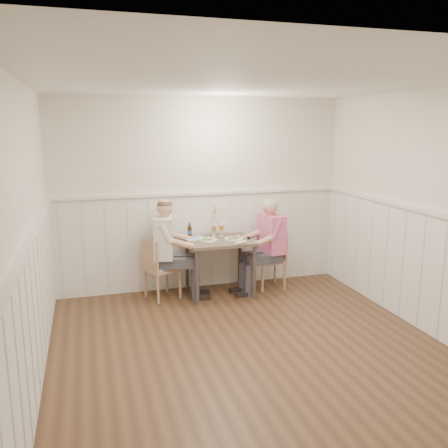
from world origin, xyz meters
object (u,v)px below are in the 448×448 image
object	(u,v)px
man_in_pink	(269,252)
grass_vase	(213,222)
chair_right	(273,256)
diner_cream	(167,257)
beer_bottle	(190,231)
dining_table	(220,247)
chair_left	(159,266)

from	to	relation	value
man_in_pink	grass_vase	bearing A→B (deg)	156.78
chair_right	grass_vase	world-z (taller)	grass_vase
man_in_pink	diner_cream	xyz separation A→B (m)	(-1.38, 0.08, 0.02)
man_in_pink	beer_bottle	world-z (taller)	man_in_pink
dining_table	man_in_pink	xyz separation A→B (m)	(0.68, -0.04, -0.10)
beer_bottle	grass_vase	world-z (taller)	grass_vase
man_in_pink	beer_bottle	xyz separation A→B (m)	(-1.04, 0.25, 0.30)
chair_left	beer_bottle	xyz separation A→B (m)	(0.45, 0.16, 0.40)
beer_bottle	grass_vase	size ratio (longest dim) A/B	0.48
diner_cream	dining_table	bearing A→B (deg)	-2.78
beer_bottle	man_in_pink	bearing A→B (deg)	-13.82
chair_right	grass_vase	xyz separation A→B (m)	(-0.81, 0.19, 0.50)
dining_table	chair_right	distance (m)	0.82
chair_left	grass_vase	size ratio (longest dim) A/B	1.88
diner_cream	grass_vase	xyz separation A→B (m)	(0.68, 0.22, 0.38)
chair_right	diner_cream	world-z (taller)	diner_cream
chair_left	grass_vase	world-z (taller)	grass_vase
chair_left	dining_table	bearing A→B (deg)	-3.80
dining_table	diner_cream	bearing A→B (deg)	177.22
diner_cream	grass_vase	distance (m)	0.81
chair_left	man_in_pink	size ratio (longest dim) A/B	0.63
diner_cream	grass_vase	bearing A→B (deg)	18.19
man_in_pink	grass_vase	xyz separation A→B (m)	(-0.70, 0.30, 0.40)
chair_right	chair_left	bearing A→B (deg)	-179.41
man_in_pink	beer_bottle	size ratio (longest dim) A/B	6.20
grass_vase	diner_cream	bearing A→B (deg)	-161.81
chair_left	diner_cream	xyz separation A→B (m)	(0.11, -0.02, 0.12)
diner_cream	beer_bottle	bearing A→B (deg)	27.58
beer_bottle	chair_left	bearing A→B (deg)	-160.58
grass_vase	dining_table	bearing A→B (deg)	-85.24
man_in_pink	beer_bottle	bearing A→B (deg)	166.18
dining_table	chair_left	distance (m)	0.83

